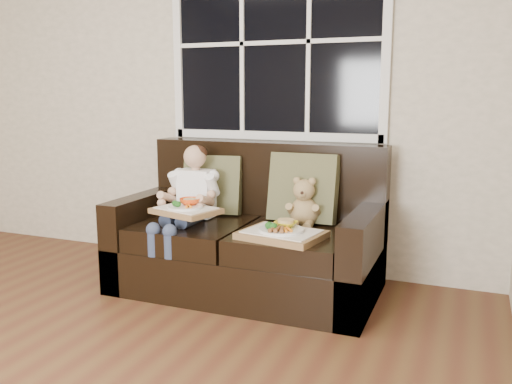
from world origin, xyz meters
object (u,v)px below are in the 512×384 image
at_px(child, 190,195).
at_px(tray_right, 282,233).
at_px(teddy_bear, 304,206).
at_px(tray_left, 186,209).
at_px(loveseat, 250,242).

height_order(child, tray_right, child).
xyz_separation_m(teddy_bear, tray_right, (-0.03, -0.35, -0.10)).
xyz_separation_m(child, tray_left, (0.08, -0.18, -0.05)).
bearing_deg(child, tray_right, -14.98).
distance_m(loveseat, tray_left, 0.51).
xyz_separation_m(child, teddy_bear, (0.75, 0.16, -0.04)).
distance_m(child, tray_right, 0.76).
xyz_separation_m(teddy_bear, tray_left, (-0.67, -0.34, -0.01)).
relative_size(loveseat, child, 2.19).
bearing_deg(loveseat, child, -163.80).
relative_size(child, tray_left, 1.69).
height_order(child, teddy_bear, child).
bearing_deg(tray_left, child, 128.97).
relative_size(child, teddy_bear, 2.34).
bearing_deg(child, teddy_bear, 11.88).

